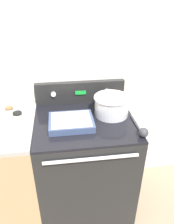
% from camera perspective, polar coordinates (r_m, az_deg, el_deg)
% --- Properties ---
extents(kitchen_wall, '(8.00, 0.05, 2.50)m').
position_cam_1_polar(kitchen_wall, '(1.83, -2.12, 13.15)').
color(kitchen_wall, silver).
rests_on(kitchen_wall, ground_plane).
extents(stove_range, '(0.75, 0.68, 0.90)m').
position_cam_1_polar(stove_range, '(1.92, -0.54, -13.64)').
color(stove_range, black).
rests_on(stove_range, ground_plane).
extents(control_panel, '(0.75, 0.07, 0.19)m').
position_cam_1_polar(control_panel, '(1.87, -1.79, 5.21)').
color(control_panel, black).
rests_on(control_panel, stove_range).
extents(side_counter, '(0.62, 0.65, 0.92)m').
position_cam_1_polar(side_counter, '(1.98, -21.32, -14.44)').
color(side_counter, tan).
rests_on(side_counter, ground_plane).
extents(mixing_bowl, '(0.28, 0.28, 0.15)m').
position_cam_1_polar(mixing_bowl, '(1.69, 6.44, 1.93)').
color(mixing_bowl, silver).
rests_on(mixing_bowl, stove_range).
extents(casserole_dish, '(0.32, 0.26, 0.05)m').
position_cam_1_polar(casserole_dish, '(1.58, -4.15, -2.56)').
color(casserole_dish, '#38476B').
rests_on(casserole_dish, stove_range).
extents(ladle, '(0.07, 0.30, 0.07)m').
position_cam_1_polar(ladle, '(1.52, 14.25, -4.91)').
color(ladle, '#333338').
rests_on(ladle, stove_range).
extents(spice_jar_black_cap, '(0.06, 0.06, 0.09)m').
position_cam_1_polar(spice_jar_black_cap, '(1.64, -17.56, -1.42)').
color(spice_jar_black_cap, beige).
rests_on(spice_jar_black_cap, side_counter).
extents(spice_jar_brown_cap, '(0.06, 0.06, 0.10)m').
position_cam_1_polar(spice_jar_brown_cap, '(1.72, -19.50, -0.23)').
color(spice_jar_brown_cap, beige).
rests_on(spice_jar_brown_cap, side_counter).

